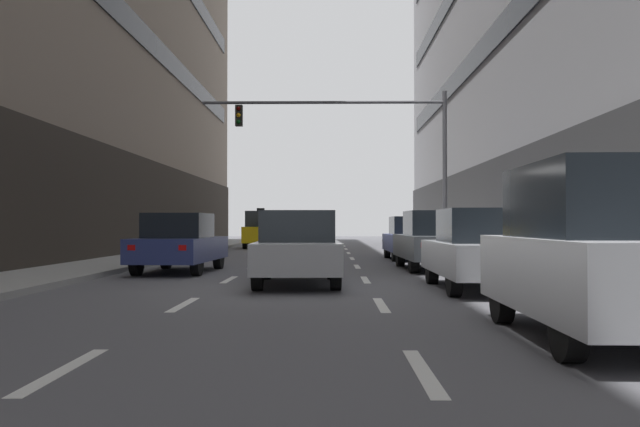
{
  "coord_description": "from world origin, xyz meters",
  "views": [
    {
      "loc": [
        0.81,
        -14.11,
        1.35
      ],
      "look_at": [
        0.19,
        24.91,
        1.97
      ],
      "focal_mm": 37.41,
      "sensor_mm": 36.0,
      "label": 1
    }
  ],
  "objects_px": {
    "car_driving_1": "(298,248)",
    "pedestrian_1": "(468,233)",
    "traffic_signal_0": "(370,140)",
    "pedestrian_0": "(541,240)",
    "taxi_driving_2": "(261,230)",
    "car_parked_1": "(482,250)",
    "car_parked_2": "(435,241)",
    "car_driving_0": "(180,243)",
    "car_parked_3": "(412,238)",
    "car_parked_0": "(596,252)"
  },
  "relations": [
    {
      "from": "pedestrian_0",
      "to": "car_parked_3",
      "type": "bearing_deg",
      "value": 98.5
    },
    {
      "from": "car_driving_0",
      "to": "car_parked_1",
      "type": "height_order",
      "value": "car_parked_1"
    },
    {
      "from": "car_parked_0",
      "to": "pedestrian_0",
      "type": "distance_m",
      "value": 7.19
    },
    {
      "from": "car_parked_0",
      "to": "pedestrian_0",
      "type": "height_order",
      "value": "car_parked_0"
    },
    {
      "from": "car_parked_3",
      "to": "car_parked_0",
      "type": "bearing_deg",
      "value": -90.0
    },
    {
      "from": "pedestrian_1",
      "to": "car_parked_1",
      "type": "bearing_deg",
      "value": -100.16
    },
    {
      "from": "car_parked_3",
      "to": "traffic_signal_0",
      "type": "xyz_separation_m",
      "value": [
        -1.53,
        1.13,
        3.9
      ]
    },
    {
      "from": "car_driving_1",
      "to": "taxi_driving_2",
      "type": "height_order",
      "value": "taxi_driving_2"
    },
    {
      "from": "car_parked_3",
      "to": "pedestrian_1",
      "type": "height_order",
      "value": "pedestrian_1"
    },
    {
      "from": "car_driving_1",
      "to": "car_parked_3",
      "type": "relative_size",
      "value": 1.01
    },
    {
      "from": "car_driving_0",
      "to": "car_parked_2",
      "type": "xyz_separation_m",
      "value": [
        7.31,
        1.14,
        0.04
      ]
    },
    {
      "from": "car_driving_0",
      "to": "taxi_driving_2",
      "type": "xyz_separation_m",
      "value": [
        0.26,
        19.09,
        0.23
      ]
    },
    {
      "from": "car_driving_1",
      "to": "car_parked_0",
      "type": "xyz_separation_m",
      "value": [
        3.82,
        -6.98,
        0.21
      ]
    },
    {
      "from": "taxi_driving_2",
      "to": "traffic_signal_0",
      "type": "height_order",
      "value": "traffic_signal_0"
    },
    {
      "from": "car_driving_0",
      "to": "car_parked_3",
      "type": "height_order",
      "value": "car_driving_0"
    },
    {
      "from": "pedestrian_0",
      "to": "car_parked_0",
      "type": "bearing_deg",
      "value": -102.62
    },
    {
      "from": "car_driving_1",
      "to": "car_parked_2",
      "type": "relative_size",
      "value": 0.94
    },
    {
      "from": "car_driving_0",
      "to": "car_parked_3",
      "type": "distance_m",
      "value": 9.94
    },
    {
      "from": "car_parked_0",
      "to": "car_parked_2",
      "type": "height_order",
      "value": "car_parked_0"
    },
    {
      "from": "car_driving_0",
      "to": "car_driving_1",
      "type": "xyz_separation_m",
      "value": [
        3.49,
        -3.8,
        -0.01
      ]
    },
    {
      "from": "car_driving_1",
      "to": "traffic_signal_0",
      "type": "height_order",
      "value": "traffic_signal_0"
    },
    {
      "from": "car_parked_3",
      "to": "pedestrian_0",
      "type": "bearing_deg",
      "value": -81.5
    },
    {
      "from": "traffic_signal_0",
      "to": "car_driving_1",
      "type": "bearing_deg",
      "value": -101.11
    },
    {
      "from": "car_parked_3",
      "to": "taxi_driving_2",
      "type": "bearing_deg",
      "value": 119.72
    },
    {
      "from": "car_driving_1",
      "to": "car_parked_0",
      "type": "distance_m",
      "value": 7.96
    },
    {
      "from": "car_parked_0",
      "to": "pedestrian_1",
      "type": "bearing_deg",
      "value": 83.44
    },
    {
      "from": "taxi_driving_2",
      "to": "car_driving_0",
      "type": "bearing_deg",
      "value": -90.78
    },
    {
      "from": "traffic_signal_0",
      "to": "pedestrian_1",
      "type": "relative_size",
      "value": 6.28
    },
    {
      "from": "car_parked_2",
      "to": "traffic_signal_0",
      "type": "distance_m",
      "value": 7.9
    },
    {
      "from": "traffic_signal_0",
      "to": "pedestrian_0",
      "type": "bearing_deg",
      "value": -75.08
    },
    {
      "from": "pedestrian_1",
      "to": "pedestrian_0",
      "type": "bearing_deg",
      "value": -91.93
    },
    {
      "from": "taxi_driving_2",
      "to": "car_parked_0",
      "type": "xyz_separation_m",
      "value": [
        7.05,
        -29.87,
        -0.02
      ]
    },
    {
      "from": "traffic_signal_0",
      "to": "pedestrian_1",
      "type": "bearing_deg",
      "value": -33.48
    },
    {
      "from": "car_parked_0",
      "to": "taxi_driving_2",
      "type": "bearing_deg",
      "value": 103.29
    },
    {
      "from": "taxi_driving_2",
      "to": "pedestrian_1",
      "type": "bearing_deg",
      "value": -56.46
    },
    {
      "from": "car_driving_1",
      "to": "car_parked_2",
      "type": "xyz_separation_m",
      "value": [
        3.82,
        4.93,
        0.05
      ]
    },
    {
      "from": "car_parked_3",
      "to": "pedestrian_1",
      "type": "xyz_separation_m",
      "value": [
        1.88,
        -1.12,
        0.22
      ]
    },
    {
      "from": "car_parked_1",
      "to": "pedestrian_1",
      "type": "height_order",
      "value": "pedestrian_1"
    },
    {
      "from": "traffic_signal_0",
      "to": "pedestrian_0",
      "type": "distance_m",
      "value": 12.6
    },
    {
      "from": "taxi_driving_2",
      "to": "car_parked_1",
      "type": "distance_m",
      "value": 25.02
    },
    {
      "from": "taxi_driving_2",
      "to": "car_parked_0",
      "type": "height_order",
      "value": "taxi_driving_2"
    },
    {
      "from": "car_driving_0",
      "to": "pedestrian_0",
      "type": "distance_m",
      "value": 9.65
    },
    {
      "from": "car_driving_1",
      "to": "pedestrian_1",
      "type": "relative_size",
      "value": 2.85
    },
    {
      "from": "car_parked_1",
      "to": "taxi_driving_2",
      "type": "bearing_deg",
      "value": 106.38
    },
    {
      "from": "traffic_signal_0",
      "to": "pedestrian_0",
      "type": "relative_size",
      "value": 6.5
    },
    {
      "from": "car_driving_0",
      "to": "car_parked_1",
      "type": "xyz_separation_m",
      "value": [
        7.31,
        -4.91,
        0.0
      ]
    },
    {
      "from": "car_driving_1",
      "to": "pedestrian_1",
      "type": "bearing_deg",
      "value": 58.76
    },
    {
      "from": "taxi_driving_2",
      "to": "pedestrian_1",
      "type": "relative_size",
      "value": 2.83
    },
    {
      "from": "car_parked_0",
      "to": "car_parked_2",
      "type": "relative_size",
      "value": 0.91
    },
    {
      "from": "car_parked_2",
      "to": "pedestrian_0",
      "type": "distance_m",
      "value": 5.15
    }
  ]
}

